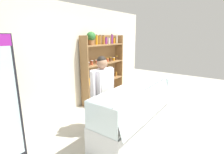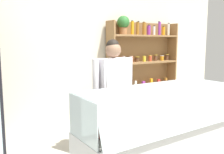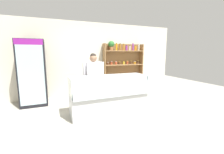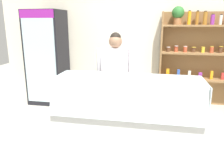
{
  "view_description": "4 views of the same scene",
  "coord_description": "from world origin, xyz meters",
  "px_view_note": "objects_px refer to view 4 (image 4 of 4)",
  "views": [
    {
      "loc": [
        -2.95,
        -1.38,
        1.97
      ],
      "look_at": [
        -0.21,
        0.6,
        1.14
      ],
      "focal_mm": 28.0,
      "sensor_mm": 36.0,
      "label": 1
    },
    {
      "loc": [
        -2.28,
        -2.07,
        1.55
      ],
      "look_at": [
        -0.47,
        0.66,
        1.08
      ],
      "focal_mm": 40.0,
      "sensor_mm": 36.0,
      "label": 2
    },
    {
      "loc": [
        -1.61,
        -3.48,
        1.59
      ],
      "look_at": [
        0.13,
        0.71,
        0.86
      ],
      "focal_mm": 24.0,
      "sensor_mm": 36.0,
      "label": 3
    },
    {
      "loc": [
        0.1,
        -2.77,
        1.74
      ],
      "look_at": [
        -0.51,
        0.55,
        0.88
      ],
      "focal_mm": 35.0,
      "sensor_mm": 36.0,
      "label": 4
    }
  ],
  "objects_px": {
    "deli_display_case": "(127,124)",
    "shop_clerk": "(115,73)",
    "shelving_unit": "(200,52)",
    "drinks_fridge": "(47,58)"
  },
  "relations": [
    {
      "from": "deli_display_case",
      "to": "shop_clerk",
      "type": "height_order",
      "value": "shop_clerk"
    },
    {
      "from": "shelving_unit",
      "to": "deli_display_case",
      "type": "height_order",
      "value": "shelving_unit"
    },
    {
      "from": "drinks_fridge",
      "to": "deli_display_case",
      "type": "bearing_deg",
      "value": -37.88
    },
    {
      "from": "drinks_fridge",
      "to": "shop_clerk",
      "type": "bearing_deg",
      "value": -29.4
    },
    {
      "from": "shelving_unit",
      "to": "deli_display_case",
      "type": "bearing_deg",
      "value": -124.86
    },
    {
      "from": "deli_display_case",
      "to": "shop_clerk",
      "type": "distance_m",
      "value": 0.87
    },
    {
      "from": "shop_clerk",
      "to": "shelving_unit",
      "type": "bearing_deg",
      "value": 39.67
    },
    {
      "from": "drinks_fridge",
      "to": "deli_display_case",
      "type": "relative_size",
      "value": 0.98
    },
    {
      "from": "deli_display_case",
      "to": "shop_clerk",
      "type": "xyz_separation_m",
      "value": [
        -0.26,
        0.55,
        0.62
      ]
    },
    {
      "from": "deli_display_case",
      "to": "shelving_unit",
      "type": "bearing_deg",
      "value": 55.14
    }
  ]
}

